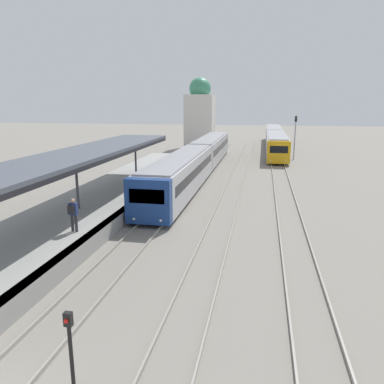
{
  "coord_description": "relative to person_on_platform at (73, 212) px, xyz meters",
  "views": [
    {
      "loc": [
        6.23,
        -5.41,
        6.98
      ],
      "look_at": [
        2.02,
        16.94,
        1.58
      ],
      "focal_mm": 35.0,
      "sensor_mm": 36.0,
      "label": 1
    }
  ],
  "objects": [
    {
      "name": "signal_post_near",
      "position": [
        4.42,
        -8.6,
        -0.57
      ],
      "size": [
        0.2,
        0.22,
        2.11
      ],
      "color": "black",
      "rests_on": "ground_plane"
    },
    {
      "name": "person_on_platform",
      "position": [
        0.0,
        0.0,
        0.0
      ],
      "size": [
        0.4,
        0.4,
        1.66
      ],
      "color": "#2D2D33",
      "rests_on": "station_platform"
    },
    {
      "name": "train_far",
      "position": [
        10.67,
        44.31,
        -0.22
      ],
      "size": [
        2.61,
        34.16,
        2.95
      ],
      "color": "gold",
      "rests_on": "ground_plane"
    },
    {
      "name": "platform_canopy",
      "position": [
        -1.76,
        3.95,
        2.17
      ],
      "size": [
        4.0,
        26.19,
        3.28
      ],
      "color": "#4C515B",
      "rests_on": "station_platform"
    },
    {
      "name": "signal_mast_far",
      "position": [
        12.78,
        32.77,
        1.54
      ],
      "size": [
        0.28,
        0.29,
        5.46
      ],
      "color": "gray",
      "rests_on": "ground_plane"
    },
    {
      "name": "train_near",
      "position": [
        2.61,
        20.88,
        -0.2
      ],
      "size": [
        2.66,
        34.84,
        2.98
      ],
      "color": "navy",
      "rests_on": "ground_plane"
    },
    {
      "name": "distant_domed_building",
      "position": [
        -1.03,
        43.12,
        3.26
      ],
      "size": [
        4.35,
        4.35,
        10.88
      ],
      "color": "silver",
      "rests_on": "ground_plane"
    }
  ]
}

